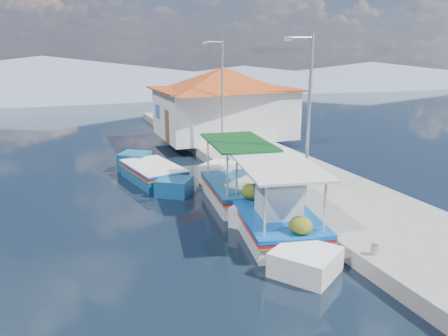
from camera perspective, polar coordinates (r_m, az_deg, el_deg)
name	(u,v)px	position (r m, az deg, el deg)	size (l,w,h in m)	color
ground	(208,249)	(14.12, -2.08, -10.17)	(160.00, 160.00, 0.00)	black
quay	(285,174)	(21.47, 7.73, -0.79)	(5.00, 44.00, 0.50)	gray
bollards	(251,174)	(19.81, 3.44, -0.80)	(0.20, 17.20, 0.30)	#A5A8AD
main_caique	(274,218)	(15.20, 6.30, -6.29)	(3.27, 7.98, 2.67)	white
caique_green_canopy	(236,191)	(18.23, 1.58, -2.94)	(2.75, 7.35, 2.77)	white
caique_blue_hull	(153,174)	(21.28, -8.96, -0.79)	(2.72, 6.51, 1.18)	#165586
harbor_building	(224,101)	(29.19, -0.05, 8.49)	(10.49, 10.49, 4.40)	white
lamp_post_near	(307,110)	(16.67, 10.46, 7.28)	(1.21, 0.14, 6.00)	#A5A8AD
lamp_post_far	(221,90)	(24.77, -0.44, 9.88)	(1.21, 0.14, 6.00)	#A5A8AD
mountain_ridge	(128,77)	(69.08, -12.12, 11.15)	(171.40, 96.00, 5.50)	slate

